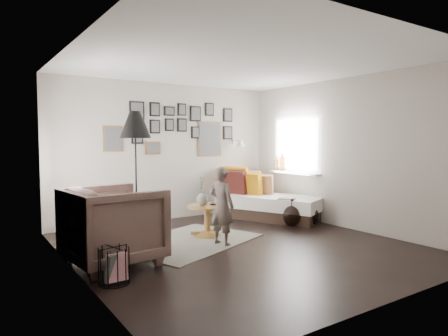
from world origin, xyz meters
TOP-DOWN VIEW (x-y plane):
  - ground at (0.00, 0.00)m, footprint 4.80×4.80m
  - wall_back at (0.00, 2.40)m, footprint 4.50×0.00m
  - wall_front at (0.00, -2.40)m, footprint 4.50×0.00m
  - wall_left at (-2.25, 0.00)m, footprint 0.00×4.80m
  - wall_right at (2.25, 0.00)m, footprint 0.00×4.80m
  - ceiling at (0.00, 0.00)m, footprint 4.80×4.80m
  - door_left at (-2.23, 1.20)m, footprint 0.00×2.14m
  - window_right at (2.18, 1.34)m, footprint 0.15×1.32m
  - gallery_wall at (0.29, 2.38)m, footprint 2.74×0.03m
  - wall_sconce at (1.55, 2.13)m, footprint 0.18×0.36m
  - rug at (-0.50, 0.64)m, footprint 2.43×2.08m
  - pedestal_table at (-0.08, 0.77)m, footprint 0.63×0.63m
  - vase at (-0.16, 0.79)m, footprint 0.18×0.18m
  - candles at (0.03, 0.77)m, footprint 0.11×0.11m
  - daybed at (1.65, 1.41)m, footprint 1.62×2.17m
  - magazine_on_daybed at (1.60, 0.77)m, footprint 0.36×0.38m
  - armchair at (-1.78, 0.19)m, footprint 1.17×1.14m
  - armchair_cushion at (-1.75, 0.24)m, footprint 0.47×0.48m
  - floor_lamp at (-1.18, 0.98)m, footprint 0.45×0.45m
  - magazine_basket at (-2.00, -0.47)m, footprint 0.38×0.38m
  - demijohn_large at (1.54, 0.56)m, footprint 0.33×0.33m
  - demijohn_small at (1.89, 0.44)m, footprint 0.29×0.29m
  - child at (-0.18, 0.21)m, footprint 0.38×0.48m

SIDE VIEW (x-z plane):
  - ground at x=0.00m, z-range 0.00..0.00m
  - rug at x=-0.50m, z-range 0.00..0.01m
  - demijohn_small at x=1.89m, z-range -0.05..0.39m
  - demijohn_large at x=1.54m, z-range -0.06..0.43m
  - magazine_basket at x=-2.00m, z-range 0.00..0.39m
  - pedestal_table at x=-0.08m, z-range -0.02..0.48m
  - daybed at x=1.65m, z-range -0.18..0.81m
  - magazine_on_daybed at x=1.60m, z-range 0.46..0.47m
  - armchair_cushion at x=-1.75m, z-range 0.38..0.58m
  - armchair at x=-1.78m, z-range 0.00..0.97m
  - child at x=-0.18m, z-range 0.00..1.15m
  - candles at x=0.03m, z-range 0.49..0.73m
  - vase at x=-0.16m, z-range 0.41..0.86m
  - window_right at x=2.18m, z-range 0.28..1.58m
  - door_left at x=-2.23m, z-range -0.02..2.12m
  - wall_back at x=0.00m, z-range -0.95..3.55m
  - wall_front at x=0.00m, z-range -0.95..3.55m
  - wall_left at x=-2.25m, z-range -1.10..3.70m
  - wall_right at x=2.25m, z-range -1.10..3.70m
  - wall_sconce at x=1.55m, z-range 1.38..1.54m
  - floor_lamp at x=-1.18m, z-range 0.70..2.65m
  - gallery_wall at x=0.29m, z-range 1.20..2.28m
  - ceiling at x=0.00m, z-range 2.60..2.60m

